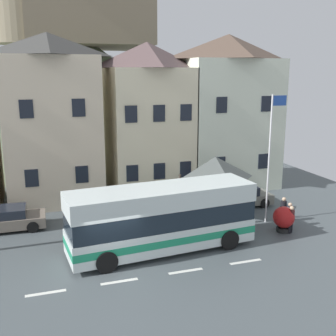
% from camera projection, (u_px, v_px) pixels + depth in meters
% --- Properties ---
extents(ground_plane, '(40.00, 60.00, 0.07)m').
position_uv_depth(ground_plane, '(115.00, 271.00, 18.24)').
color(ground_plane, '#485154').
extents(townhouse_02, '(6.09, 5.73, 11.19)m').
position_uv_depth(townhouse_02, '(52.00, 119.00, 27.35)').
color(townhouse_02, beige).
rests_on(townhouse_02, ground_plane).
extents(townhouse_03, '(5.64, 5.71, 10.74)m').
position_uv_depth(townhouse_03, '(148.00, 119.00, 29.42)').
color(townhouse_03, beige).
rests_on(townhouse_03, ground_plane).
extents(townhouse_04, '(6.98, 5.52, 11.41)m').
position_uv_depth(townhouse_04, '(227.00, 112.00, 31.13)').
color(townhouse_04, silver).
rests_on(townhouse_04, ground_plane).
extents(hilltop_castle, '(33.01, 33.01, 21.81)m').
position_uv_depth(hilltop_castle, '(87.00, 87.00, 45.29)').
color(hilltop_castle, '#5A674C').
rests_on(hilltop_castle, ground_plane).
extents(transit_bus, '(9.44, 3.32, 3.25)m').
position_uv_depth(transit_bus, '(162.00, 219.00, 19.96)').
color(transit_bus, silver).
rests_on(transit_bus, ground_plane).
extents(bus_shelter, '(3.60, 3.60, 3.77)m').
position_uv_depth(bus_shelter, '(215.00, 168.00, 24.36)').
color(bus_shelter, '#473D33').
rests_on(bus_shelter, ground_plane).
extents(parked_car_01, '(4.18, 2.04, 1.29)m').
position_uv_depth(parked_car_01, '(6.00, 219.00, 22.84)').
color(parked_car_01, slate).
rests_on(parked_car_01, ground_plane).
extents(parked_car_02, '(4.08, 2.08, 1.33)m').
position_uv_depth(parked_car_02, '(240.00, 196.00, 27.01)').
color(parked_car_02, slate).
rests_on(parked_car_02, ground_plane).
extents(pedestrian_00, '(0.31, 0.37, 1.48)m').
position_uv_depth(pedestrian_00, '(289.00, 215.00, 23.12)').
color(pedestrian_00, black).
rests_on(pedestrian_00, ground_plane).
extents(pedestrian_01, '(0.37, 0.35, 1.55)m').
position_uv_depth(pedestrian_01, '(283.00, 208.00, 23.90)').
color(pedestrian_01, '#2D2D38').
rests_on(pedestrian_01, ground_plane).
extents(pedestrian_02, '(0.37, 0.35, 1.46)m').
position_uv_depth(pedestrian_02, '(219.00, 214.00, 23.23)').
color(pedestrian_02, black).
rests_on(pedestrian_02, ground_plane).
extents(pedestrian_03, '(0.34, 0.34, 1.55)m').
position_uv_depth(pedestrian_03, '(291.00, 217.00, 22.31)').
color(pedestrian_03, black).
rests_on(pedestrian_03, ground_plane).
extents(public_bench, '(1.62, 0.48, 0.87)m').
position_uv_depth(public_bench, '(228.00, 195.00, 27.81)').
color(public_bench, '#473828').
rests_on(public_bench, ground_plane).
extents(flagpole, '(0.95, 0.10, 7.47)m').
position_uv_depth(flagpole, '(271.00, 151.00, 23.20)').
color(flagpole, silver).
rests_on(flagpole, ground_plane).
extents(harbour_buoy, '(1.20, 1.20, 1.45)m').
position_uv_depth(harbour_buoy, '(284.00, 218.00, 22.51)').
color(harbour_buoy, black).
rests_on(harbour_buoy, ground_plane).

